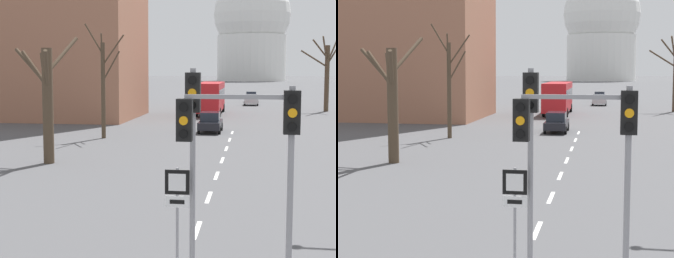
% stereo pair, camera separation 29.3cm
% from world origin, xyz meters
% --- Properties ---
extents(lane_stripe_1, '(0.16, 2.00, 0.01)m').
position_xyz_m(lane_stripe_1, '(0.00, 8.32, 0.00)').
color(lane_stripe_1, silver).
rests_on(lane_stripe_1, ground_plane).
extents(lane_stripe_2, '(0.16, 2.00, 0.01)m').
position_xyz_m(lane_stripe_2, '(0.00, 12.82, 0.00)').
color(lane_stripe_2, silver).
rests_on(lane_stripe_2, ground_plane).
extents(lane_stripe_3, '(0.16, 2.00, 0.01)m').
position_xyz_m(lane_stripe_3, '(0.00, 17.32, 0.00)').
color(lane_stripe_3, silver).
rests_on(lane_stripe_3, ground_plane).
extents(lane_stripe_4, '(0.16, 2.00, 0.01)m').
position_xyz_m(lane_stripe_4, '(0.00, 21.82, 0.00)').
color(lane_stripe_4, silver).
rests_on(lane_stripe_4, ground_plane).
extents(lane_stripe_5, '(0.16, 2.00, 0.01)m').
position_xyz_m(lane_stripe_5, '(0.00, 26.32, 0.00)').
color(lane_stripe_5, silver).
rests_on(lane_stripe_5, ground_plane).
extents(lane_stripe_6, '(0.16, 2.00, 0.01)m').
position_xyz_m(lane_stripe_6, '(0.00, 30.82, 0.00)').
color(lane_stripe_6, silver).
rests_on(lane_stripe_6, ground_plane).
extents(lane_stripe_7, '(0.16, 2.00, 0.01)m').
position_xyz_m(lane_stripe_7, '(0.00, 35.32, 0.00)').
color(lane_stripe_7, silver).
rests_on(lane_stripe_7, ground_plane).
extents(traffic_signal_centre_tall, '(0.36, 0.34, 4.95)m').
position_xyz_m(traffic_signal_centre_tall, '(0.22, 5.01, 3.45)').
color(traffic_signal_centre_tall, gray).
rests_on(traffic_signal_centre_tall, ground_plane).
extents(traffic_signal_near_right, '(2.73, 0.34, 4.56)m').
position_xyz_m(traffic_signal_near_right, '(1.65, 4.07, 3.47)').
color(traffic_signal_near_right, gray).
rests_on(traffic_signal_near_right, ground_plane).
extents(route_sign_post, '(0.60, 0.08, 2.56)m').
position_xyz_m(route_sign_post, '(-0.12, 4.76, 1.75)').
color(route_sign_post, gray).
rests_on(route_sign_post, ground_plane).
extents(sedan_near_left, '(1.77, 4.29, 1.60)m').
position_xyz_m(sedan_near_left, '(-1.71, 35.40, 0.80)').
color(sedan_near_left, black).
rests_on(sedan_near_left, ground_plane).
extents(sedan_near_right, '(1.95, 3.87, 1.51)m').
position_xyz_m(sedan_near_right, '(1.22, 69.45, 0.77)').
color(sedan_near_right, '#B7B7BC').
rests_on(sedan_near_right, ground_plane).
extents(sedan_mid_centre, '(1.78, 3.99, 1.57)m').
position_xyz_m(sedan_mid_centre, '(1.17, 77.35, 0.80)').
color(sedan_mid_centre, silver).
rests_on(sedan_mid_centre, ground_plane).
extents(sedan_far_left, '(1.87, 4.50, 1.71)m').
position_xyz_m(sedan_far_left, '(-3.94, 64.35, 0.86)').
color(sedan_far_left, maroon).
rests_on(sedan_far_left, ground_plane).
extents(city_bus, '(2.66, 10.80, 3.48)m').
position_xyz_m(city_bus, '(-3.09, 52.93, 2.05)').
color(city_bus, red).
rests_on(city_bus, ground_plane).
extents(bare_tree_left_near, '(3.16, 3.86, 6.73)m').
position_xyz_m(bare_tree_left_near, '(-9.03, 19.56, 3.46)').
color(bare_tree_left_near, '#473828').
rests_on(bare_tree_left_near, ground_plane).
extents(bare_tree_left_far, '(2.94, 1.76, 8.13)m').
position_xyz_m(bare_tree_left_far, '(-8.94, 30.32, 3.84)').
color(bare_tree_left_far, '#473828').
rests_on(bare_tree_left_far, ground_plane).
extents(bare_tree_right_far, '(4.78, 4.24, 9.24)m').
position_xyz_m(bare_tree_right_far, '(9.94, 59.27, 4.54)').
color(bare_tree_right_far, '#473828').
rests_on(bare_tree_right_far, ground_plane).
extents(capitol_dome, '(32.09, 32.09, 45.32)m').
position_xyz_m(capitol_dome, '(0.00, 233.68, 22.08)').
color(capitol_dome, silver).
rests_on(capitol_dome, ground_plane).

